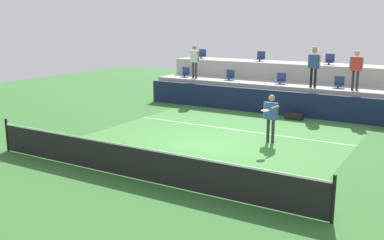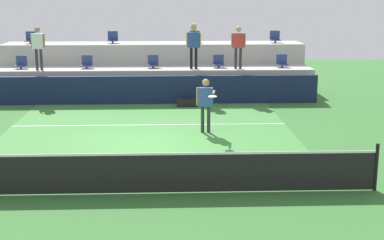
{
  "view_description": "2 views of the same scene",
  "coord_description": "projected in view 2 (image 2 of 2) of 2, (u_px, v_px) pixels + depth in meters",
  "views": [
    {
      "loc": [
        7.06,
        -12.83,
        4.12
      ],
      "look_at": [
        0.22,
        -1.35,
        1.14
      ],
      "focal_mm": 41.25,
      "sensor_mm": 36.0,
      "label": 1
    },
    {
      "loc": [
        0.69,
        -15.5,
        4.3
      ],
      "look_at": [
        1.25,
        -1.62,
        1.09
      ],
      "focal_mm": 52.11,
      "sensor_mm": 36.0,
      "label": 2
    }
  ],
  "objects": [
    {
      "name": "spectator_in_white",
      "position": [
        238.0,
        43.0,
        22.32
      ],
      "size": [
        0.6,
        0.26,
        1.7
      ],
      "color": "#2D2D33",
      "rests_on": "seating_tier_lower"
    },
    {
      "name": "stadium_chair_upper_left",
      "position": [
        113.0,
        38.0,
        24.23
      ],
      "size": [
        0.44,
        0.4,
        0.52
      ],
      "color": "#2D2D33",
      "rests_on": "seating_tier_upper"
    },
    {
      "name": "spectator_with_hat",
      "position": [
        194.0,
        41.0,
        22.23
      ],
      "size": [
        0.61,
        0.49,
        1.8
      ],
      "color": "black",
      "rests_on": "seating_tier_lower"
    },
    {
      "name": "stadium_chair_lower_far_left",
      "position": [
        21.0,
        63.0,
        22.53
      ],
      "size": [
        0.44,
        0.4,
        0.52
      ],
      "color": "#2D2D33",
      "rests_on": "seating_tier_lower"
    },
    {
      "name": "seating_tier_lower",
      "position": [
        153.0,
        83.0,
        23.0
      ],
      "size": [
        13.0,
        1.8,
        1.25
      ],
      "primitive_type": "cube",
      "color": "#ADAAA3",
      "rests_on": "ground_plane"
    },
    {
      "name": "stadium_chair_upper_far_right",
      "position": [
        275.0,
        38.0,
        24.51
      ],
      "size": [
        0.44,
        0.4,
        0.52
      ],
      "color": "#2D2D33",
      "rests_on": "seating_tier_upper"
    },
    {
      "name": "tennis_net",
      "position": [
        139.0,
        172.0,
        12.02
      ],
      "size": [
        10.48,
        0.08,
        1.07
      ],
      "color": "black",
      "rests_on": "ground_plane"
    },
    {
      "name": "stadium_chair_lower_left",
      "position": [
        87.0,
        63.0,
        22.64
      ],
      "size": [
        0.44,
        0.4,
        0.52
      ],
      "color": "#2D2D33",
      "rests_on": "seating_tier_lower"
    },
    {
      "name": "spectator_in_grey",
      "position": [
        38.0,
        44.0,
        22.01
      ],
      "size": [
        0.6,
        0.26,
        1.7
      ],
      "color": "#2D2D33",
      "rests_on": "seating_tier_lower"
    },
    {
      "name": "tennis_ball",
      "position": [
        43.0,
        113.0,
        15.26
      ],
      "size": [
        0.07,
        0.07,
        0.07
      ],
      "color": "#CCE033"
    },
    {
      "name": "stadium_chair_upper_right",
      "position": [
        195.0,
        38.0,
        24.37
      ],
      "size": [
        0.44,
        0.4,
        0.52
      ],
      "color": "#2D2D33",
      "rests_on": "seating_tier_upper"
    },
    {
      "name": "seating_tier_upper",
      "position": [
        154.0,
        67.0,
        24.65
      ],
      "size": [
        13.0,
        1.8,
        2.1
      ],
      "primitive_type": "cube",
      "color": "#ADAAA3",
      "rests_on": "ground_plane"
    },
    {
      "name": "stadium_chair_lower_center",
      "position": [
        153.0,
        63.0,
        22.74
      ],
      "size": [
        0.44,
        0.4,
        0.52
      ],
      "color": "#2D2D33",
      "rests_on": "seating_tier_lower"
    },
    {
      "name": "sponsor_backboard",
      "position": [
        152.0,
        90.0,
        21.75
      ],
      "size": [
        13.0,
        0.16,
        1.1
      ],
      "primitive_type": "cube",
      "color": "#141E42",
      "rests_on": "ground_plane"
    },
    {
      "name": "stadium_chair_lower_far_right",
      "position": [
        282.0,
        62.0,
        22.95
      ],
      "size": [
        0.44,
        0.4,
        0.52
      ],
      "color": "#2D2D33",
      "rests_on": "seating_tier_lower"
    },
    {
      "name": "stadium_chair_upper_far_left",
      "position": [
        31.0,
        39.0,
        24.1
      ],
      "size": [
        0.44,
        0.4,
        0.52
      ],
      "color": "#2D2D33",
      "rests_on": "seating_tier_upper"
    },
    {
      "name": "court_inner_paint",
      "position": [
        148.0,
        136.0,
        17.0
      ],
      "size": [
        9.0,
        10.0,
        0.01
      ],
      "primitive_type": "cube",
      "color": "#3D7F38",
      "rests_on": "ground_plane"
    },
    {
      "name": "court_service_line",
      "position": [
        149.0,
        125.0,
        18.37
      ],
      "size": [
        9.0,
        0.06,
        0.0
      ],
      "primitive_type": "cube",
      "color": "white",
      "rests_on": "ground_plane"
    },
    {
      "name": "stadium_chair_lower_right",
      "position": [
        219.0,
        62.0,
        22.85
      ],
      "size": [
        0.44,
        0.4,
        0.52
      ],
      "color": "#2D2D33",
      "rests_on": "seating_tier_lower"
    },
    {
      "name": "ground_plane",
      "position": [
        147.0,
        145.0,
        16.03
      ],
      "size": [
        40.0,
        40.0,
        0.0
      ],
      "primitive_type": "plane",
      "color": "#336B2D"
    },
    {
      "name": "equipment_bag",
      "position": [
        187.0,
        103.0,
        21.28
      ],
      "size": [
        0.76,
        0.28,
        0.3
      ],
      "primitive_type": "cube",
      "color": "black",
      "rests_on": "ground_plane"
    },
    {
      "name": "tennis_player",
      "position": [
        206.0,
        100.0,
        17.15
      ],
      "size": [
        0.59,
        1.23,
        1.69
      ],
      "color": "#2D2D33",
      "rests_on": "ground_plane"
    }
  ]
}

